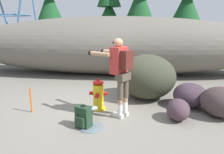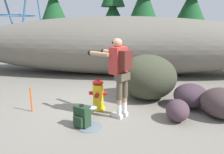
% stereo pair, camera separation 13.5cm
% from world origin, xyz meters
% --- Properties ---
extents(ground_plane, '(56.00, 56.00, 0.04)m').
position_xyz_m(ground_plane, '(0.00, 0.00, -0.02)').
color(ground_plane, slate).
extents(dirt_embankment, '(13.60, 3.20, 2.38)m').
position_xyz_m(dirt_embankment, '(0.00, 3.96, 1.19)').
color(dirt_embankment, '#666056').
rests_on(dirt_embankment, ground_plane).
extents(fire_hydrant, '(0.44, 0.39, 0.78)m').
position_xyz_m(fire_hydrant, '(-0.07, -0.16, 0.36)').
color(fire_hydrant, gold).
rests_on(fire_hydrant, ground_plane).
extents(hydrant_water_jet, '(0.52, 1.10, 0.45)m').
position_xyz_m(hydrant_water_jet, '(-0.07, -0.86, 0.19)').
color(hydrant_water_jet, silver).
rests_on(hydrant_water_jet, ground_plane).
extents(utility_worker, '(1.02, 0.86, 1.75)m').
position_xyz_m(utility_worker, '(0.46, -0.51, 1.11)').
color(utility_worker, beige).
rests_on(utility_worker, ground_plane).
extents(spare_backpack, '(0.36, 0.35, 0.47)m').
position_xyz_m(spare_backpack, '(-0.23, -1.14, 0.22)').
color(spare_backpack, '#1E3823').
rests_on(spare_backpack, ground_plane).
extents(boulder_large, '(1.91, 1.85, 1.24)m').
position_xyz_m(boulder_large, '(1.15, 0.81, 0.62)').
color(boulder_large, '#353829').
rests_on(boulder_large, ground_plane).
extents(boulder_mid, '(1.04, 1.07, 0.60)m').
position_xyz_m(boulder_mid, '(2.22, 0.24, 0.30)').
color(boulder_mid, '#3E2E39').
rests_on(boulder_mid, ground_plane).
extents(boulder_small, '(0.57, 0.69, 0.46)m').
position_xyz_m(boulder_small, '(1.75, -0.61, 0.23)').
color(boulder_small, '#45323B').
rests_on(boulder_small, ground_plane).
extents(boulder_outlier, '(1.02, 1.08, 0.67)m').
position_xyz_m(boulder_outlier, '(2.75, -0.31, 0.33)').
color(boulder_outlier, '#403232').
rests_on(boulder_outlier, ground_plane).
extents(pine_tree_far_left, '(2.23, 2.23, 6.03)m').
position_xyz_m(pine_tree_far_left, '(-4.36, 8.46, 3.34)').
color(pine_tree_far_left, '#47331E').
rests_on(pine_tree_far_left, ground_plane).
extents(pine_tree_left, '(2.63, 2.63, 5.46)m').
position_xyz_m(pine_tree_left, '(-0.91, 10.78, 2.91)').
color(pine_tree_left, '#47331E').
rests_on(pine_tree_left, ground_plane).
extents(pine_tree_center, '(2.84, 2.84, 6.89)m').
position_xyz_m(pine_tree_center, '(1.20, 9.92, 3.55)').
color(pine_tree_center, '#47331E').
rests_on(pine_tree_center, ground_plane).
extents(pine_tree_right, '(2.62, 2.62, 6.28)m').
position_xyz_m(pine_tree_right, '(4.38, 10.61, 3.51)').
color(pine_tree_right, '#47331E').
rests_on(pine_tree_right, ground_plane).
extents(survey_stake, '(0.04, 0.04, 0.60)m').
position_xyz_m(survey_stake, '(-1.63, -0.49, 0.30)').
color(survey_stake, '#E55914').
rests_on(survey_stake, ground_plane).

